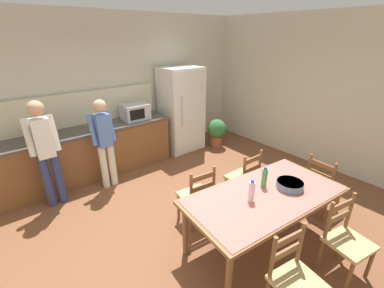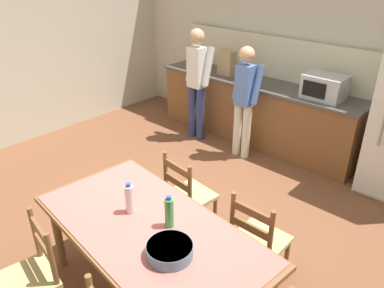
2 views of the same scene
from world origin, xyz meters
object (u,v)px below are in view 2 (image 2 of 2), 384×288
(serving_bowl, at_px, (170,250))
(dining_table, at_px, (149,234))
(bottle_off_centre, at_px, (169,212))
(person_at_sink, at_px, (197,79))
(chair_side_far_right, at_px, (258,241))
(paper_bag, at_px, (227,63))
(chair_side_far_left, at_px, (188,196))
(microwave, at_px, (325,87))
(person_at_counter, at_px, (244,97))
(bottle_near_centre, at_px, (130,199))
(chair_side_near_left, at_px, (31,278))

(serving_bowl, bearing_deg, dining_table, 162.43)
(bottle_off_centre, bearing_deg, person_at_sink, 127.95)
(bottle_off_centre, bearing_deg, chair_side_far_right, 57.04)
(dining_table, relative_size, chair_side_far_right, 2.23)
(paper_bag, xyz_separation_m, bottle_off_centre, (1.75, -2.94, -0.23))
(person_at_sink, bearing_deg, paper_bag, -18.26)
(paper_bag, height_order, chair_side_far_left, paper_bag)
(microwave, distance_m, dining_table, 3.09)
(paper_bag, distance_m, serving_bowl, 3.74)
(microwave, bearing_deg, chair_side_far_right, -75.57)
(microwave, bearing_deg, person_at_counter, -148.62)
(paper_bag, xyz_separation_m, chair_side_far_right, (2.16, -2.32, -0.67))
(serving_bowl, distance_m, chair_side_far_right, 0.94)
(paper_bag, height_order, bottle_off_centre, paper_bag)
(microwave, bearing_deg, bottle_off_centre, -86.25)
(bottle_near_centre, bearing_deg, chair_side_near_left, -109.19)
(chair_side_near_left, bearing_deg, person_at_counter, 106.76)
(bottle_near_centre, relative_size, person_at_counter, 0.17)
(chair_side_far_left, height_order, person_at_sink, person_at_sink)
(microwave, xyz_separation_m, paper_bag, (-1.56, -0.01, 0.03))
(paper_bag, bearing_deg, bottle_near_centre, -65.23)
(serving_bowl, bearing_deg, paper_bag, 121.99)
(microwave, bearing_deg, bottle_near_centre, -92.96)
(microwave, relative_size, person_at_sink, 0.30)
(bottle_off_centre, distance_m, chair_side_far_right, 0.86)
(dining_table, height_order, person_at_counter, person_at_counter)
(bottle_near_centre, bearing_deg, bottle_off_centre, 14.39)
(chair_side_near_left, height_order, chair_side_far_right, same)
(chair_side_far_right, bearing_deg, chair_side_near_left, 55.10)
(paper_bag, height_order, serving_bowl, paper_bag)
(chair_side_near_left, bearing_deg, paper_bag, 115.96)
(person_at_counter, bearing_deg, dining_table, -159.79)
(microwave, height_order, chair_side_near_left, microwave)
(bottle_near_centre, distance_m, chair_side_far_left, 0.92)
(person_at_sink, bearing_deg, chair_side_far_left, -140.45)
(dining_table, height_order, chair_side_far_left, chair_side_far_left)
(chair_side_far_left, distance_m, person_at_counter, 1.87)
(serving_bowl, height_order, chair_side_near_left, chair_side_near_left)
(bottle_off_centre, distance_m, person_at_sink, 3.11)
(bottle_near_centre, distance_m, person_at_sink, 2.98)
(person_at_sink, bearing_deg, bottle_off_centre, -142.05)
(serving_bowl, xyz_separation_m, chair_side_far_right, (0.18, 0.84, -0.36))
(chair_side_near_left, distance_m, chair_side_far_right, 1.79)
(microwave, relative_size, bottle_near_centre, 1.85)
(bottle_near_centre, relative_size, bottle_off_centre, 1.00)
(bottle_near_centre, height_order, chair_side_near_left, bottle_near_centre)
(bottle_near_centre, distance_m, bottle_off_centre, 0.36)
(dining_table, bearing_deg, person_at_sink, 125.12)
(bottle_off_centre, relative_size, chair_side_far_left, 0.30)
(serving_bowl, relative_size, chair_side_far_right, 0.35)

